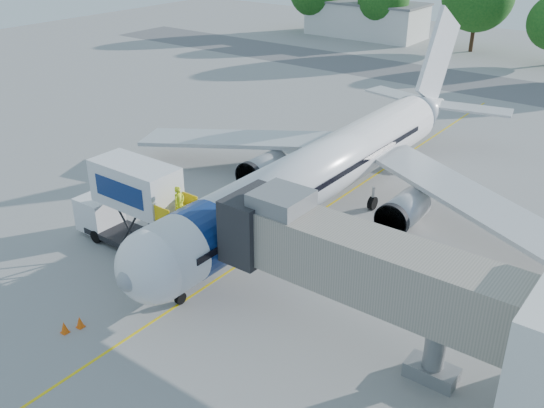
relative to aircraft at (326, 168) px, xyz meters
The scene contains 9 objects.
ground 5.07m from the aircraft, 90.00° to the right, with size 160.00×160.00×0.00m, color gray.
guidance_line 5.06m from the aircraft, 90.00° to the right, with size 0.15×70.00×0.01m, color yellow.
taxiway_strip 37.99m from the aircraft, 90.00° to the left, with size 120.00×10.00×0.01m, color #59595B.
aircraft is the anchor object (origin of this frame).
jet_bridge 13.77m from the aircraft, 54.30° to the right, with size 13.90×3.20×6.60m.
catering_hiloader 12.76m from the aircraft, 119.36° to the right, with size 8.50×2.44×5.50m.
safety_cone_a 19.03m from the aircraft, 98.26° to the right, with size 0.39×0.39×0.62m.
safety_cone_b 18.30m from the aircraft, 97.84° to the right, with size 0.38×0.38×0.61m.
outbuilding_left 62.50m from the aircraft, 116.61° to the left, with size 18.40×8.40×5.30m.
Camera 1 is at (19.12, -27.13, 18.14)m, focal length 40.00 mm.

